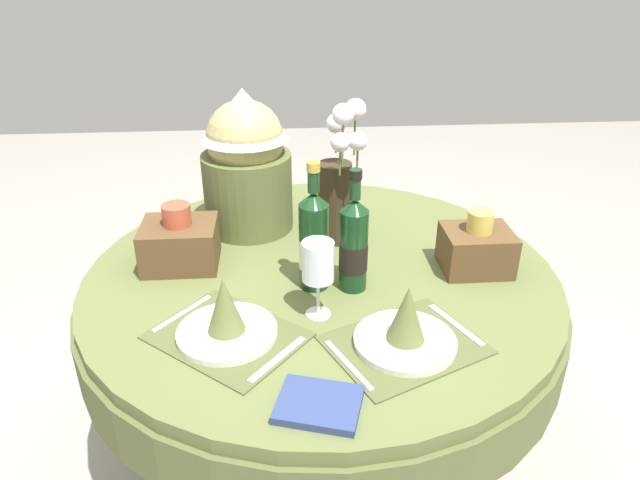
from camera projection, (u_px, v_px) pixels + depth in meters
ground at (321, 459)px, 2.01m from camera, size 8.00×8.00×0.00m
dining_table at (321, 307)px, 1.72m from camera, size 1.37×1.37×0.76m
place_setting_left at (226, 320)px, 1.36m from camera, size 0.43×0.42×0.16m
place_setting_right at (406, 329)px, 1.33m from camera, size 0.42×0.38×0.16m
flower_vase at (338, 181)px, 1.75m from camera, size 0.15×0.25×0.44m
wine_bottle_left at (314, 241)px, 1.53m from camera, size 0.08×0.08×0.36m
wine_bottle_centre at (354, 245)px, 1.52m from camera, size 0.08×0.08×0.34m
wine_glass_left at (318, 263)px, 1.40m from camera, size 0.08×0.08×0.21m
book_on_table at (319, 404)px, 1.17m from camera, size 0.20×0.18×0.02m
gift_tub_back_left at (246, 157)px, 1.81m from camera, size 0.28×0.28×0.45m
woven_basket_side_left at (180, 242)px, 1.66m from camera, size 0.21×0.18×0.19m
woven_basket_side_right at (476, 248)px, 1.64m from camera, size 0.19×0.16×0.18m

